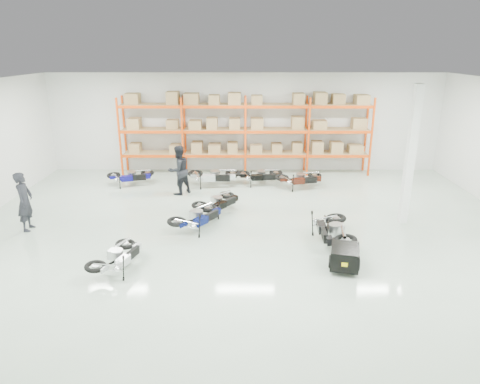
{
  "coord_description": "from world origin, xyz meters",
  "views": [
    {
      "loc": [
        -0.19,
        -12.76,
        5.5
      ],
      "look_at": [
        -0.23,
        0.35,
        1.1
      ],
      "focal_mm": 32.0,
      "sensor_mm": 36.0,
      "label": 1
    }
  ],
  "objects_px": {
    "moto_black_far_left": "(218,199)",
    "person_back": "(179,170)",
    "trailer": "(345,257)",
    "moto_silver_left": "(118,253)",
    "moto_blue_centre": "(198,213)",
    "person_left": "(25,202)",
    "moto_back_c": "(260,173)",
    "moto_back_b": "(214,173)",
    "moto_back_d": "(300,176)",
    "moto_touring_right": "(333,225)",
    "moto_back_a": "(131,173)"
  },
  "relations": [
    {
      "from": "moto_black_far_left",
      "to": "person_back",
      "type": "distance_m",
      "value": 2.68
    },
    {
      "from": "trailer",
      "to": "moto_silver_left",
      "type": "bearing_deg",
      "value": -166.36
    },
    {
      "from": "moto_blue_centre",
      "to": "moto_black_far_left",
      "type": "height_order",
      "value": "moto_blue_centre"
    },
    {
      "from": "moto_black_far_left",
      "to": "moto_silver_left",
      "type": "bearing_deg",
      "value": 99.29
    },
    {
      "from": "moto_blue_centre",
      "to": "person_left",
      "type": "distance_m",
      "value": 5.44
    },
    {
      "from": "moto_blue_centre",
      "to": "moto_back_c",
      "type": "relative_size",
      "value": 1.05
    },
    {
      "from": "moto_blue_centre",
      "to": "moto_black_far_left",
      "type": "relative_size",
      "value": 1.06
    },
    {
      "from": "moto_back_b",
      "to": "moto_back_d",
      "type": "height_order",
      "value": "moto_back_b"
    },
    {
      "from": "trailer",
      "to": "moto_back_c",
      "type": "height_order",
      "value": "moto_back_c"
    },
    {
      "from": "moto_touring_right",
      "to": "moto_back_a",
      "type": "relative_size",
      "value": 1.13
    },
    {
      "from": "trailer",
      "to": "person_left",
      "type": "xyz_separation_m",
      "value": [
        -9.5,
        2.6,
        0.58
      ]
    },
    {
      "from": "moto_back_b",
      "to": "person_left",
      "type": "xyz_separation_m",
      "value": [
        -5.66,
        -4.6,
        0.37
      ]
    },
    {
      "from": "moto_touring_right",
      "to": "moto_back_d",
      "type": "height_order",
      "value": "moto_touring_right"
    },
    {
      "from": "moto_touring_right",
      "to": "moto_back_b",
      "type": "distance_m",
      "value": 6.8
    },
    {
      "from": "moto_blue_centre",
      "to": "trailer",
      "type": "relative_size",
      "value": 1.15
    },
    {
      "from": "moto_blue_centre",
      "to": "moto_black_far_left",
      "type": "bearing_deg",
      "value": -76.25
    },
    {
      "from": "moto_back_a",
      "to": "moto_back_b",
      "type": "xyz_separation_m",
      "value": [
        3.52,
        -0.11,
        0.07
      ]
    },
    {
      "from": "moto_black_far_left",
      "to": "moto_back_b",
      "type": "height_order",
      "value": "moto_back_b"
    },
    {
      "from": "moto_blue_centre",
      "to": "person_left",
      "type": "height_order",
      "value": "person_left"
    },
    {
      "from": "moto_touring_right",
      "to": "moto_back_a",
      "type": "height_order",
      "value": "moto_touring_right"
    },
    {
      "from": "moto_blue_centre",
      "to": "moto_black_far_left",
      "type": "distance_m",
      "value": 1.55
    },
    {
      "from": "moto_blue_centre",
      "to": "moto_touring_right",
      "type": "height_order",
      "value": "moto_touring_right"
    },
    {
      "from": "moto_silver_left",
      "to": "moto_back_d",
      "type": "height_order",
      "value": "moto_back_d"
    },
    {
      "from": "moto_silver_left",
      "to": "moto_black_far_left",
      "type": "height_order",
      "value": "moto_black_far_left"
    },
    {
      "from": "trailer",
      "to": "person_back",
      "type": "relative_size",
      "value": 0.79
    },
    {
      "from": "moto_blue_centre",
      "to": "trailer",
      "type": "height_order",
      "value": "moto_blue_centre"
    },
    {
      "from": "moto_blue_centre",
      "to": "moto_back_a",
      "type": "distance_m",
      "value": 5.7
    },
    {
      "from": "moto_back_a",
      "to": "person_left",
      "type": "relative_size",
      "value": 0.89
    },
    {
      "from": "moto_silver_left",
      "to": "moto_black_far_left",
      "type": "bearing_deg",
      "value": -102.45
    },
    {
      "from": "moto_blue_centre",
      "to": "person_back",
      "type": "xyz_separation_m",
      "value": [
        -1.07,
        3.51,
        0.44
      ]
    },
    {
      "from": "moto_black_far_left",
      "to": "person_left",
      "type": "bearing_deg",
      "value": 53.38
    },
    {
      "from": "moto_back_b",
      "to": "moto_silver_left",
      "type": "bearing_deg",
      "value": 163.06
    },
    {
      "from": "moto_black_far_left",
      "to": "moto_back_a",
      "type": "bearing_deg",
      "value": -0.5
    },
    {
      "from": "moto_silver_left",
      "to": "trailer",
      "type": "bearing_deg",
      "value": -162.06
    },
    {
      "from": "moto_black_far_left",
      "to": "trailer",
      "type": "bearing_deg",
      "value": 169.99
    },
    {
      "from": "trailer",
      "to": "moto_back_c",
      "type": "bearing_deg",
      "value": 117.52
    },
    {
      "from": "moto_blue_centre",
      "to": "trailer",
      "type": "distance_m",
      "value": 4.87
    },
    {
      "from": "moto_silver_left",
      "to": "moto_back_d",
      "type": "bearing_deg",
      "value": -111.36
    },
    {
      "from": "moto_touring_right",
      "to": "moto_back_d",
      "type": "relative_size",
      "value": 1.09
    },
    {
      "from": "moto_silver_left",
      "to": "person_left",
      "type": "height_order",
      "value": "person_left"
    },
    {
      "from": "person_left",
      "to": "moto_back_b",
      "type": "bearing_deg",
      "value": -53.98
    },
    {
      "from": "moto_back_d",
      "to": "person_left",
      "type": "distance_m",
      "value": 10.22
    },
    {
      "from": "moto_blue_centre",
      "to": "trailer",
      "type": "bearing_deg",
      "value": -177.79
    },
    {
      "from": "moto_touring_right",
      "to": "moto_back_b",
      "type": "xyz_separation_m",
      "value": [
        -3.84,
        5.61,
        0.0
      ]
    },
    {
      "from": "trailer",
      "to": "moto_back_d",
      "type": "bearing_deg",
      "value": 105.45
    },
    {
      "from": "moto_back_b",
      "to": "moto_back_c",
      "type": "bearing_deg",
      "value": -84.37
    },
    {
      "from": "moto_back_b",
      "to": "moto_back_d",
      "type": "bearing_deg",
      "value": -95.35
    },
    {
      "from": "moto_touring_right",
      "to": "trailer",
      "type": "height_order",
      "value": "moto_touring_right"
    },
    {
      "from": "moto_touring_right",
      "to": "moto_back_b",
      "type": "relative_size",
      "value": 1.0
    },
    {
      "from": "person_back",
      "to": "moto_silver_left",
      "type": "bearing_deg",
      "value": 38.15
    }
  ]
}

